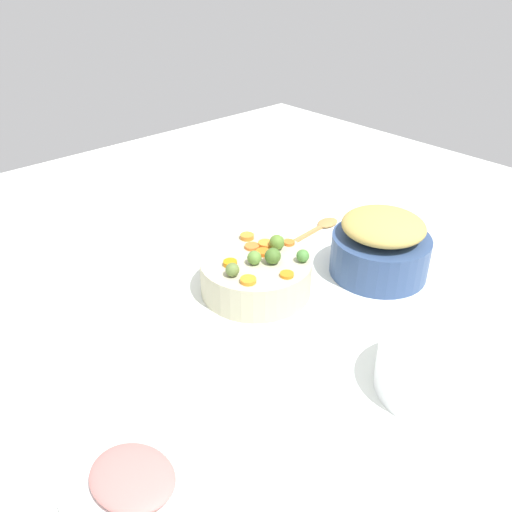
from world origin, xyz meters
The scene contains 21 objects.
tabletop centered at (0.00, 0.00, 0.01)m, with size 2.40×2.40×0.02m, color white.
serving_bowl_carrots centered at (-0.04, -0.03, 0.06)m, with size 0.26×0.26×0.08m, color #B8B393.
metal_pot centered at (0.11, 0.25, 0.07)m, with size 0.24×0.24×0.10m, color navy.
stuffing_mound centered at (0.11, 0.25, 0.15)m, with size 0.20×0.20×0.06m, color tan.
carrot_slice_0 centered at (-0.06, -0.09, 0.11)m, with size 0.03×0.03×0.01m, color orange.
carrot_slice_1 centered at (-0.04, 0.08, 0.11)m, with size 0.03×0.03×0.01m, color orange.
carrot_slice_2 centered at (-0.08, 0.00, 0.11)m, with size 0.03×0.03×0.01m, color orange.
carrot_slice_3 centered at (0.02, -0.10, 0.11)m, with size 0.04×0.04×0.01m, color orange.
carrot_slice_4 centered at (-0.07, 0.03, 0.11)m, with size 0.04×0.04×0.01m, color orange.
carrot_slice_5 centered at (0.06, -0.03, 0.11)m, with size 0.03×0.03×0.01m, color orange.
carrot_slice_6 centered at (-0.04, 0.00, 0.11)m, with size 0.03×0.03×0.01m, color orange.
carrot_slice_7 centered at (-0.13, 0.02, 0.11)m, with size 0.03×0.03×0.01m, color orange.
brussels_sprout_0 centered at (0.04, 0.05, 0.12)m, with size 0.03×0.03×0.03m, color #498338.
brussels_sprout_1 centered at (-0.04, 0.04, 0.12)m, with size 0.04×0.04×0.04m, color #5A812E.
brussels_sprout_2 centered at (-0.03, -0.04, 0.12)m, with size 0.03×0.03×0.03m, color #5C8838.
brussels_sprout_3 centered at (-0.02, -0.11, 0.12)m, with size 0.03×0.03×0.03m, color #5D7537.
brussels_sprout_4 centered at (0.00, -0.01, 0.12)m, with size 0.04×0.04×0.04m, color #456C29.
wooden_spoon centered at (-0.14, 0.31, 0.03)m, with size 0.05×0.29×0.01m.
casserole_dish centered at (0.42, 0.00, 0.06)m, with size 0.22×0.22×0.09m, color white.
ham_plate centered at (0.21, -0.50, 0.03)m, with size 0.25×0.25×0.01m, color white.
ham_slice_main centered at (0.23, -0.52, 0.04)m, with size 0.14×0.12×0.02m, color #C1736E.
Camera 1 is at (0.73, -0.72, 0.73)m, focal length 36.63 mm.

